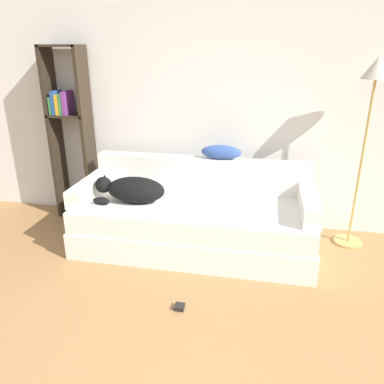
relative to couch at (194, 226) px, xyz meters
name	(u,v)px	position (x,y,z in m)	size (l,w,h in m)	color
wall_back	(230,97)	(0.23, 0.69, 1.13)	(7.43, 0.06, 2.70)	silver
couch	(194,226)	(0.00, 0.00, 0.00)	(2.20, 0.94, 0.46)	silver
couch_backrest	(202,173)	(0.00, 0.40, 0.40)	(2.16, 0.15, 0.33)	silver
couch_arm_left	(91,188)	(-1.03, -0.01, 0.31)	(0.15, 0.75, 0.17)	silver
couch_arm_right	(309,204)	(1.03, -0.01, 0.31)	(0.15, 0.75, 0.17)	silver
dog	(132,189)	(-0.58, -0.07, 0.35)	(0.67, 0.31, 0.24)	black
laptop	(193,206)	(0.01, -0.09, 0.24)	(0.35, 0.29, 0.02)	silver
throw_pillow	(221,152)	(0.19, 0.40, 0.63)	(0.40, 0.14, 0.14)	#335199
bookshelf	(69,125)	(-1.46, 0.50, 0.81)	(0.42, 0.26, 1.84)	#2D2319
floor_lamp	(372,100)	(1.49, 0.38, 1.17)	(0.28, 0.28, 1.75)	tan
power_adapter	(179,307)	(0.07, -0.94, -0.21)	(0.07, 0.07, 0.03)	black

